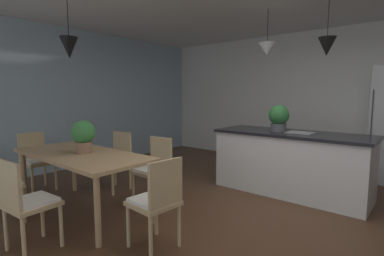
# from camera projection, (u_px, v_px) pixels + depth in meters

# --- Properties ---
(ground_plane) EXTENTS (10.00, 8.40, 0.04)m
(ground_plane) POSITION_uv_depth(u_px,v_px,m) (261.00, 228.00, 3.18)
(ground_plane) COLOR #4C301E
(wall_back_kitchen) EXTENTS (10.00, 0.12, 2.70)m
(wall_back_kitchen) POSITION_uv_depth(u_px,v_px,m) (342.00, 99.00, 5.51)
(wall_back_kitchen) COLOR white
(wall_back_kitchen) RESTS_ON ground_plane
(window_wall_left_glazing) EXTENTS (0.06, 8.40, 2.70)m
(window_wall_left_glazing) POSITION_uv_depth(u_px,v_px,m) (71.00, 99.00, 5.61)
(window_wall_left_glazing) COLOR #9EB7C6
(window_wall_left_glazing) RESTS_ON ground_plane
(dining_table) EXTENTS (1.89, 0.84, 0.74)m
(dining_table) POSITION_uv_depth(u_px,v_px,m) (82.00, 159.00, 3.49)
(dining_table) COLOR tan
(dining_table) RESTS_ON ground_plane
(chair_far_right) EXTENTS (0.42, 0.42, 0.87)m
(chair_far_right) POSITION_uv_depth(u_px,v_px,m) (154.00, 168.00, 3.85)
(chair_far_right) COLOR tan
(chair_far_right) RESTS_ON ground_plane
(chair_kitchen_end) EXTENTS (0.43, 0.43, 0.87)m
(chair_kitchen_end) POSITION_uv_depth(u_px,v_px,m) (157.00, 200.00, 2.68)
(chair_kitchen_end) COLOR tan
(chair_kitchen_end) RESTS_ON ground_plane
(chair_window_end) EXTENTS (0.42, 0.42, 0.87)m
(chair_window_end) POSITION_uv_depth(u_px,v_px,m) (36.00, 159.00, 4.35)
(chair_window_end) COLOR tan
(chair_window_end) RESTS_ON ground_plane
(chair_far_left) EXTENTS (0.44, 0.44, 0.87)m
(chair_far_left) POSITION_uv_depth(u_px,v_px,m) (116.00, 159.00, 4.39)
(chair_far_left) COLOR tan
(chair_far_left) RESTS_ON ground_plane
(chair_near_right) EXTENTS (0.43, 0.43, 0.87)m
(chair_near_right) POSITION_uv_depth(u_px,v_px,m) (26.00, 201.00, 2.64)
(chair_near_right) COLOR tan
(chair_near_right) RESTS_ON ground_plane
(kitchen_island) EXTENTS (2.16, 0.83, 0.91)m
(kitchen_island) POSITION_uv_depth(u_px,v_px,m) (290.00, 162.00, 4.24)
(kitchen_island) COLOR silver
(kitchen_island) RESTS_ON ground_plane
(pendant_over_table) EXTENTS (0.20, 0.20, 0.86)m
(pendant_over_table) POSITION_uv_depth(u_px,v_px,m) (69.00, 48.00, 3.24)
(pendant_over_table) COLOR black
(pendant_over_island_main) EXTENTS (0.25, 0.25, 0.68)m
(pendant_over_island_main) POSITION_uv_depth(u_px,v_px,m) (267.00, 49.00, 4.32)
(pendant_over_island_main) COLOR black
(pendant_over_island_aux) EXTENTS (0.23, 0.23, 0.75)m
(pendant_over_island_aux) POSITION_uv_depth(u_px,v_px,m) (327.00, 46.00, 3.79)
(pendant_over_island_aux) COLOR black
(potted_plant_on_island) EXTENTS (0.30, 0.30, 0.39)m
(potted_plant_on_island) POSITION_uv_depth(u_px,v_px,m) (279.00, 117.00, 4.29)
(potted_plant_on_island) COLOR #4C4C51
(potted_plant_on_island) RESTS_ON kitchen_island
(potted_plant_on_table) EXTENTS (0.28, 0.28, 0.40)m
(potted_plant_on_table) POSITION_uv_depth(u_px,v_px,m) (83.00, 135.00, 3.47)
(potted_plant_on_table) COLOR #8C664C
(potted_plant_on_table) RESTS_ON dining_table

